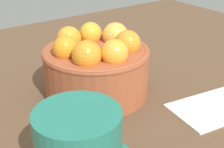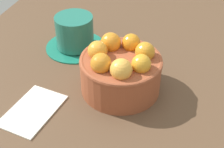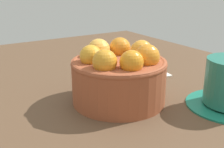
# 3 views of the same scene
# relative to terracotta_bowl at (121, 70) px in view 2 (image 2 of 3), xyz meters

# --- Properties ---
(ground_plane) EXTENTS (1.13, 0.83, 0.03)m
(ground_plane) POSITION_rel_terracotta_bowl_xyz_m (0.00, -0.00, -0.06)
(ground_plane) COLOR brown
(terracotta_bowl) EXTENTS (0.16, 0.16, 0.10)m
(terracotta_bowl) POSITION_rel_terracotta_bowl_xyz_m (0.00, 0.00, 0.00)
(terracotta_bowl) COLOR #9E4C2D
(terracotta_bowl) RESTS_ON ground_plane
(coffee_cup) EXTENTS (0.14, 0.14, 0.08)m
(coffee_cup) POSITION_rel_terracotta_bowl_xyz_m (0.12, 0.15, -0.01)
(coffee_cup) COLOR #1A7860
(coffee_cup) RESTS_ON ground_plane
(folded_napkin) EXTENTS (0.13, 0.10, 0.01)m
(folded_napkin) POSITION_rel_terracotta_bowl_xyz_m (-0.11, 0.14, -0.04)
(folded_napkin) COLOR white
(folded_napkin) RESTS_ON ground_plane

